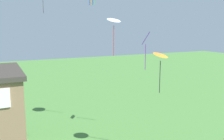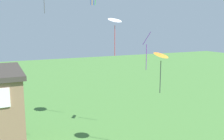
% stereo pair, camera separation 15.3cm
% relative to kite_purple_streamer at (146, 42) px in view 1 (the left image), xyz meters
% --- Properties ---
extents(kite_purple_streamer, '(0.95, 1.02, 2.99)m').
position_rel_kite_purple_streamer_xyz_m(kite_purple_streamer, '(0.00, 0.00, 0.00)').
color(kite_purple_streamer, purple).
extents(kite_white_delta, '(1.35, 1.32, 3.24)m').
position_rel_kite_purple_streamer_xyz_m(kite_white_delta, '(-1.53, 2.54, 1.68)').
color(kite_white_delta, white).
extents(kite_orange_delta, '(1.32, 1.31, 2.70)m').
position_rel_kite_purple_streamer_xyz_m(kite_orange_delta, '(-1.17, -3.53, -0.67)').
color(kite_orange_delta, orange).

